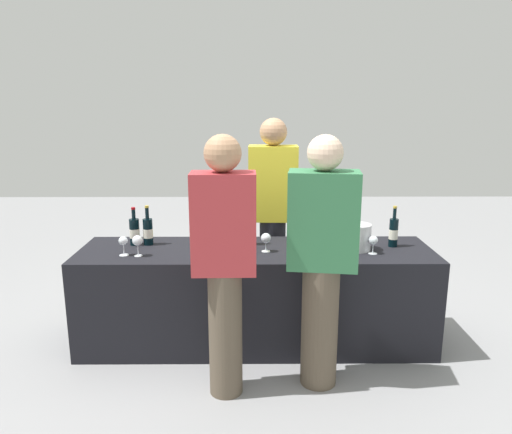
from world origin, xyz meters
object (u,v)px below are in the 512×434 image
Objects in this scene: wine_bottle_5 at (248,229)px; ice_bucket at (358,237)px; wine_glass_1 at (137,241)px; guest_1 at (322,257)px; wine_glass_5 at (373,241)px; wine_glass_2 at (266,239)px; wine_bottle_7 at (393,232)px; server_pouring at (273,210)px; wine_bottle_1 at (148,231)px; guest_0 at (224,259)px; wine_bottle_6 at (312,229)px; wine_bottle_4 at (234,230)px; wine_bottle_2 at (209,231)px; wine_glass_3 at (322,241)px; wine_bottle_3 at (223,231)px; wine_glass_4 at (347,238)px; wine_bottle_0 at (135,231)px; wine_glass_0 at (123,242)px.

ice_bucket is (0.82, -0.14, -0.02)m from wine_bottle_5.
ice_bucket is at bearing 5.07° from wine_glass_1.
wine_glass_5 is at bearing 53.60° from guest_1.
wine_glass_1 reaches higher than wine_glass_2.
wine_bottle_7 is 0.19× the size of server_pouring.
guest_0 reaches higher than wine_bottle_1.
wine_bottle_6 is at bearing 172.94° from wine_bottle_7.
wine_glass_2 reaches higher than wine_glass_5.
wine_bottle_4 is 0.61m from wine_bottle_6.
wine_bottle_2 and wine_bottle_5 have the same top height.
wine_glass_3 is 0.89m from guest_0.
wine_bottle_5 is 0.49m from server_pouring.
wine_bottle_2 is at bearing -171.66° from wine_bottle_3.
wine_glass_1 is at bearing -176.17° from wine_glass_4.
wine_bottle_1 is at bearing 172.85° from wine_glass_4.
wine_bottle_6 reaches higher than wine_glass_4.
wine_bottle_0 is 0.90× the size of wine_bottle_4.
wine_bottle_4 is 1.04m from wine_glass_5.
wine_bottle_5 is 0.23m from wine_glass_2.
wine_glass_0 is 1.05× the size of wine_glass_5.
wine_glass_3 is (-0.57, -0.18, -0.02)m from wine_bottle_7.
guest_1 reaches higher than wine_glass_0.
wine_bottle_4 reaches higher than wine_bottle_0.
wine_bottle_5 reaches higher than wine_bottle_0.
wine_bottle_3 is at bearing -1.98° from wine_bottle_1.
wine_bottle_4 reaches higher than wine_glass_1.
wine_bottle_2 is at bearing 44.46° from server_pouring.
wine_bottle_5 is at bearing 126.05° from wine_glass_2.
wine_glass_5 is (1.69, -0.25, -0.01)m from wine_bottle_1.
ice_bucket is (1.60, -0.15, -0.01)m from wine_bottle_1.
guest_1 is at bearing -29.60° from wine_bottle_1.
wine_bottle_0 is 0.96× the size of wine_bottle_1.
wine_bottle_6 is at bearing 153.12° from ice_bucket.
wine_glass_2 is at bearing 175.74° from wine_glass_5.
wine_bottle_4 is at bearing 3.30° from wine_bottle_2.
wine_glass_4 is 0.82m from server_pouring.
wine_bottle_4 is 2.32× the size of wine_glass_0.
wine_bottle_2 is at bearing 171.61° from wine_glass_4.
wine_bottle_2 is at bearing 27.62° from wine_glass_1.
wine_bottle_3 is at bearing 19.98° from wine_glass_0.
ice_bucket is 0.85m from server_pouring.
wine_bottle_4 is 0.90m from guest_1.
guest_0 is at bearing -51.85° from wine_bottle_1.
wine_glass_5 is 0.08× the size of guest_1.
wine_bottle_0 is at bearing 178.24° from wine_bottle_4.
ice_bucket reaches higher than wine_glass_0.
wine_glass_0 is at bearing 34.53° from server_pouring.
wine_glass_3 is at bearing -7.50° from wine_glass_2.
wine_bottle_2 is at bearing -3.49° from wine_bottle_0.
guest_1 is (1.35, -0.71, 0.02)m from wine_bottle_0.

